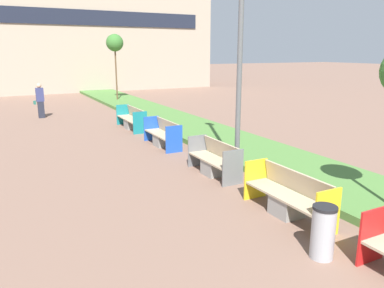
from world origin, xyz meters
name	(u,v)px	position (x,y,z in m)	size (l,w,h in m)	color
planter_grass_strip	(228,142)	(3.20, 12.00, 0.09)	(2.80, 120.00, 0.18)	#4C7A38
building_backdrop	(95,27)	(4.00, 35.12, 5.46)	(20.62, 5.20, 10.93)	tan
bench_yellow_frame	(288,198)	(0.94, 6.13, 0.37)	(0.65, 2.22, 0.94)	gray
bench_grey_frame	(215,162)	(0.94, 9.15, 0.36)	(0.65, 1.97, 0.94)	gray
bench_blue_frame	(163,136)	(0.94, 12.85, 0.37)	(0.65, 2.14, 0.94)	gray
bench_teal_frame	(132,120)	(0.94, 16.40, 0.38)	(0.65, 2.44, 0.94)	gray
litter_bin	(323,232)	(0.30, 4.57, 0.46)	(0.41, 0.41, 0.92)	#9EA0A5
street_lamp_post	(241,6)	(1.55, 8.97, 4.50)	(0.24, 0.44, 8.23)	#56595B
sapling_tree_far	(115,44)	(2.97, 25.60, 3.87)	(1.13, 1.13, 4.49)	brown
pedestrian_walking	(40,100)	(-2.36, 21.24, 0.92)	(0.53, 0.24, 1.79)	#232633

